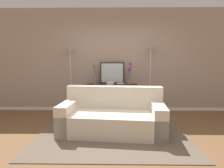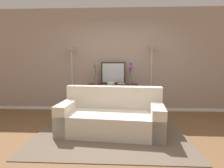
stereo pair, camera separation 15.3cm
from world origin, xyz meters
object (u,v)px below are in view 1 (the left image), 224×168
(console_table, at_px, (112,93))
(fruit_bowl, at_px, (110,83))
(book_row_under_console, at_px, (99,111))
(wall_mirror, at_px, (112,73))
(vase_short_flowers, at_px, (130,74))
(couch, at_px, (113,116))
(book_stack, at_px, (120,84))
(floor_lamp_right, at_px, (150,61))
(floor_lamp_left, at_px, (70,62))
(vase_tall_flowers, at_px, (95,77))

(console_table, distance_m, fruit_bowl, 0.30)
(fruit_bowl, distance_m, book_row_under_console, 0.83)
(wall_mirror, bearing_deg, vase_short_flowers, -15.00)
(couch, relative_size, fruit_bowl, 10.46)
(wall_mirror, relative_size, book_stack, 3.07)
(floor_lamp_right, bearing_deg, couch, -125.76)
(wall_mirror, height_order, book_stack, wall_mirror)
(couch, relative_size, vase_short_flowers, 3.62)
(floor_lamp_left, xyz_separation_m, floor_lamp_right, (2.11, 0.00, 0.04))
(book_stack, bearing_deg, floor_lamp_right, 12.08)
(vase_short_flowers, bearing_deg, couch, -108.12)
(book_stack, bearing_deg, console_table, 156.45)
(floor_lamp_left, distance_m, vase_short_flowers, 1.60)
(floor_lamp_left, bearing_deg, console_table, -3.89)
(floor_lamp_right, relative_size, book_stack, 8.48)
(wall_mirror, bearing_deg, couch, -88.61)
(vase_tall_flowers, bearing_deg, floor_lamp_right, 1.97)
(console_table, bearing_deg, floor_lamp_right, 4.23)
(vase_short_flowers, xyz_separation_m, book_row_under_console, (-0.80, -0.02, -1.00))
(vase_tall_flowers, xyz_separation_m, fruit_bowl, (0.41, -0.13, -0.15))
(wall_mirror, distance_m, vase_tall_flowers, 0.49)
(floor_lamp_right, height_order, vase_short_flowers, floor_lamp_right)
(floor_lamp_left, distance_m, floor_lamp_right, 2.11)
(wall_mirror, height_order, vase_short_flowers, wall_mirror)
(floor_lamp_right, xyz_separation_m, book_row_under_console, (-1.35, -0.07, -1.36))
(floor_lamp_right, bearing_deg, wall_mirror, 176.20)
(couch, height_order, book_row_under_console, couch)
(console_table, relative_size, book_row_under_console, 3.24)
(couch, xyz_separation_m, fruit_bowl, (-0.08, 1.17, 0.52))
(floor_lamp_left, xyz_separation_m, vase_tall_flowers, (0.64, -0.05, -0.40))
(console_table, relative_size, vase_tall_flowers, 2.35)
(fruit_bowl, bearing_deg, book_stack, 1.93)
(console_table, bearing_deg, vase_tall_flowers, 176.95)
(floor_lamp_left, distance_m, book_row_under_console, 1.52)
(couch, height_order, fruit_bowl, couch)
(floor_lamp_left, bearing_deg, floor_lamp_right, 0.00)
(floor_lamp_left, relative_size, book_row_under_console, 4.27)
(couch, distance_m, book_row_under_console, 1.35)
(couch, bearing_deg, floor_lamp_left, 130.15)
(couch, xyz_separation_m, book_row_under_console, (-0.38, 1.28, -0.25))
(floor_lamp_right, distance_m, book_row_under_console, 1.91)
(wall_mirror, height_order, vase_tall_flowers, wall_mirror)
(vase_short_flowers, height_order, book_stack, vase_short_flowers)
(wall_mirror, xyz_separation_m, book_stack, (0.21, -0.24, -0.27))
(couch, distance_m, wall_mirror, 1.62)
(book_stack, relative_size, book_row_under_console, 0.52)
(console_table, xyz_separation_m, vase_short_flowers, (0.46, 0.02, 0.51))
(vase_short_flowers, bearing_deg, floor_lamp_right, 5.81)
(couch, relative_size, floor_lamp_left, 1.19)
(book_stack, xyz_separation_m, book_row_under_console, (-0.56, 0.09, -0.76))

